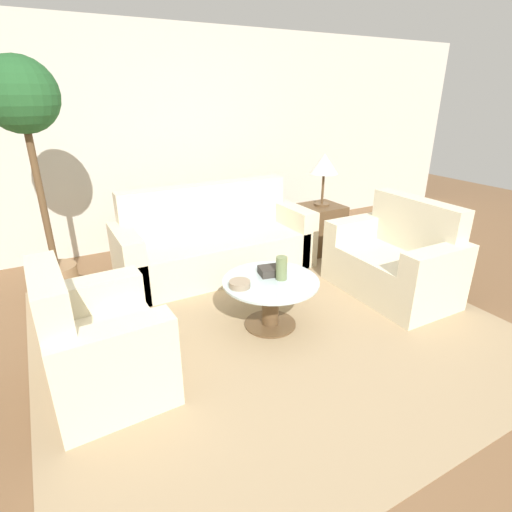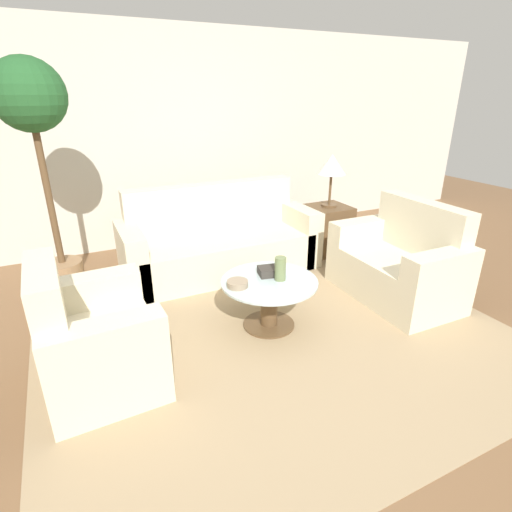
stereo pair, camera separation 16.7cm
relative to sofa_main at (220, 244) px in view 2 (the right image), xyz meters
The scene contains 13 objects.
ground_plane 1.85m from the sofa_main, 94.59° to the right, with size 14.00×14.00×0.00m, color brown.
wall_back 1.58m from the sofa_main, 96.89° to the left, with size 10.00×0.06×2.60m.
rug 1.30m from the sofa_main, 92.29° to the right, with size 3.66×3.37×0.01m.
sofa_main is the anchor object (origin of this frame).
armchair 2.00m from the sofa_main, 136.26° to the right, with size 0.74×0.93×0.90m.
loveseat 1.88m from the sofa_main, 44.32° to the right, with size 0.74×1.21×0.92m.
coffee_table 1.27m from the sofa_main, 92.29° to the right, with size 0.80×0.80×0.43m.
side_table 1.39m from the sofa_main, ahead, with size 0.47×0.47×0.58m.
table_lamp 1.59m from the sofa_main, ahead, with size 0.33×0.33×0.61m.
potted_plant 1.99m from the sofa_main, behind, with size 0.59×0.59×2.13m.
vase 1.31m from the sofa_main, 88.39° to the right, with size 0.09×0.09×0.20m.
bowl 1.31m from the sofa_main, 104.66° to the right, with size 0.17×0.17×0.05m.
book_stack 1.18m from the sofa_main, 90.17° to the right, with size 0.20×0.18×0.07m.
Camera 2 is at (-1.29, -2.04, 1.85)m, focal length 28.00 mm.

